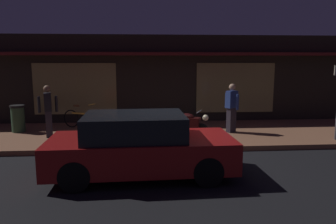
% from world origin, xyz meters
% --- Properties ---
extents(ground_plane, '(60.00, 60.00, 0.00)m').
position_xyz_m(ground_plane, '(0.00, 0.00, 0.00)').
color(ground_plane, black).
extents(sidewalk_slab, '(18.00, 4.00, 0.15)m').
position_xyz_m(sidewalk_slab, '(0.00, 3.00, 0.07)').
color(sidewalk_slab, brown).
rests_on(sidewalk_slab, ground_plane).
extents(storefront_building, '(18.00, 3.30, 3.60)m').
position_xyz_m(storefront_building, '(0.00, 6.39, 1.80)').
color(storefront_building, black).
rests_on(storefront_building, ground_plane).
extents(motorcycle, '(1.60, 0.87, 0.97)m').
position_xyz_m(motorcycle, '(0.65, 1.66, 0.65)').
color(motorcycle, black).
rests_on(motorcycle, sidewalk_slab).
extents(bicycle_parked, '(1.51, 0.76, 0.91)m').
position_xyz_m(bicycle_parked, '(-2.75, 3.85, 0.51)').
color(bicycle_parked, black).
rests_on(bicycle_parked, sidewalk_slab).
extents(person_photographer, '(0.61, 0.43, 1.67)m').
position_xyz_m(person_photographer, '(-3.59, 2.61, 1.03)').
color(person_photographer, '#28232D').
rests_on(person_photographer, sidewalk_slab).
extents(person_bystander, '(0.44, 0.57, 1.67)m').
position_xyz_m(person_bystander, '(2.46, 2.83, 1.03)').
color(person_bystander, '#28232D').
rests_on(person_bystander, sidewalk_slab).
extents(trash_bin, '(0.48, 0.48, 0.93)m').
position_xyz_m(trash_bin, '(-4.87, 3.45, 0.62)').
color(trash_bin, '#2D4C33').
rests_on(trash_bin, sidewalk_slab).
extents(parked_car_far, '(4.14, 1.86, 1.42)m').
position_xyz_m(parked_car_far, '(-0.64, -0.76, 0.70)').
color(parked_car_far, black).
rests_on(parked_car_far, ground_plane).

